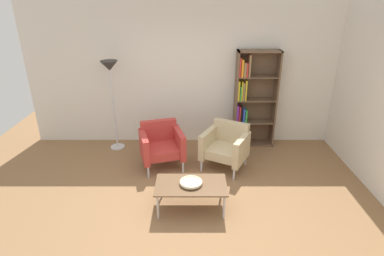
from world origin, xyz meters
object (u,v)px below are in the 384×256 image
Objects in this scene: decorative_bowl at (192,182)px; armchair_by_bookshelf at (227,145)px; coffee_table_low at (192,186)px; bookshelf_tall at (251,101)px; armchair_near_window at (162,144)px; floor_lamp_torchiere at (111,77)px.

armchair_by_bookshelf is at bearing 62.86° from decorative_bowl.
decorative_bowl is (0.00, -0.00, 0.07)m from coffee_table_low.
bookshelf_tall reaches higher than decorative_bowl.
armchair_by_bookshelf is at bearing 62.86° from coffee_table_low.
armchair_near_window is at bearing 113.13° from decorative_bowl.
coffee_table_low is 1.08× the size of armchair_by_bookshelf.
floor_lamp_torchiere is (-1.48, 1.93, 1.01)m from decorative_bowl.
armchair_near_window is at bearing 113.13° from coffee_table_low.
decorative_bowl is 2.63m from floor_lamp_torchiere.
decorative_bowl is at bearing -89.38° from armchair_by_bookshelf.
bookshelf_tall is at bearing 87.36° from armchair_by_bookshelf.
armchair_by_bookshelf is (0.61, 1.19, 0.05)m from coffee_table_low.
decorative_bowl is 1.33m from armchair_by_bookshelf.
coffee_table_low is at bearing -52.40° from floor_lamp_torchiere.
armchair_near_window is (-1.68, -0.88, -0.50)m from bookshelf_tall.
armchair_near_window is 1.13m from armchair_by_bookshelf.
armchair_by_bookshelf reaches higher than decorative_bowl.
bookshelf_tall is 5.94× the size of decorative_bowl.
floor_lamp_torchiere is at bearing 127.60° from coffee_table_low.
decorative_bowl is 0.37× the size of armchair_near_window.
bookshelf_tall is 2.46m from decorative_bowl.
armchair_near_window is (-0.53, 1.23, 0.05)m from coffee_table_low.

